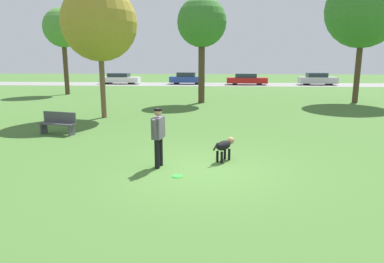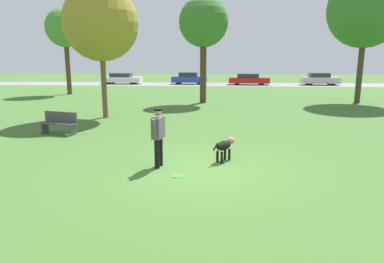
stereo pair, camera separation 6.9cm
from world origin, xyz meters
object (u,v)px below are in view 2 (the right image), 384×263
Objects in this scene: tree_far_right at (366,10)px; parked_car_white at (122,79)px; tree_far_left at (65,28)px; tree_mid_center at (203,23)px; person at (158,133)px; parked_car_blue at (189,78)px; parked_car_silver at (320,79)px; park_bench at (59,122)px; tree_near_left at (101,23)px; dog at (225,146)px; frisbee at (177,176)px; parked_car_red at (249,79)px.

tree_far_right reaches higher than parked_car_white.
tree_far_left is 12.20m from tree_mid_center.
parked_car_blue is at bearing 13.66° from person.
tree_far_right reaches higher than parked_car_blue.
tree_mid_center is (11.15, -4.96, -0.16)m from tree_far_left.
tree_far_left reaches higher than tree_mid_center.
tree_far_left is 13.13m from parked_car_white.
tree_mid_center is 21.44m from parked_car_silver.
person reaches higher than park_bench.
tree_near_left reaches higher than park_bench.
dog is 0.19× the size of parked_car_white.
parked_car_blue is (-12.39, 16.69, -5.16)m from tree_far_right.
frisbee is 33.37m from parked_car_white.
tree_far_right reaches higher than parked_car_red.
dog is at bearing -68.02° from parked_car_white.
tree_mid_center is at bearing -80.56° from parked_car_blue.
frisbee is 19.31m from tree_far_right.
parked_car_blue reaches higher than dog.
tree_far_left is (-10.49, 18.82, 4.28)m from person.
parked_car_silver is (16.98, 23.11, -3.78)m from tree_near_left.
parked_car_white is at bearing 107.48° from frisbee.
dog is 0.13× the size of tree_far_left.
dog is at bearing -123.08° from tree_far_right.
frisbee is at bearing 175.33° from dog.
tree_near_left is 24.97m from parked_car_red.
tree_far_left reaches higher than parked_car_blue.
tree_near_left is at bearing 94.82° from park_bench.
tree_far_left is 26.82m from parked_car_silver.
frisbee is 0.04× the size of tree_far_left.
frisbee is 6.79m from park_bench.
parked_car_blue reaches higher than park_bench.
frisbee is at bearing -29.54° from park_bench.
tree_mid_center is (4.56, 6.19, 0.60)m from tree_near_left.
dog is at bearing -85.26° from tree_mid_center.
parked_car_silver is (23.56, 11.97, -4.55)m from tree_far_left.
tree_mid_center is 20.45m from parked_car_white.
parked_car_red is (4.61, 31.36, 0.61)m from frisbee.
frisbee is at bearing -110.26° from parked_car_silver.
tree_far_left is (-12.24, 18.14, 4.78)m from dog.
parked_car_silver is at bearing 69.69° from park_bench.
dog is at bearing -109.25° from parked_car_silver.
park_bench is (-15.24, -10.77, -5.37)m from tree_far_right.
person is at bearing 127.84° from frisbee.
parked_car_blue is (-2.25, 17.40, -4.38)m from tree_mid_center.
tree_far_right is 5.63× the size of park_bench.
parked_car_blue is (2.31, 23.59, -3.77)m from tree_near_left.
parked_car_blue is (-2.17, 32.01, 0.65)m from frisbee.
dog is at bearing -58.00° from person.
tree_near_left reaches higher than dog.
person reaches higher than parked_car_red.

